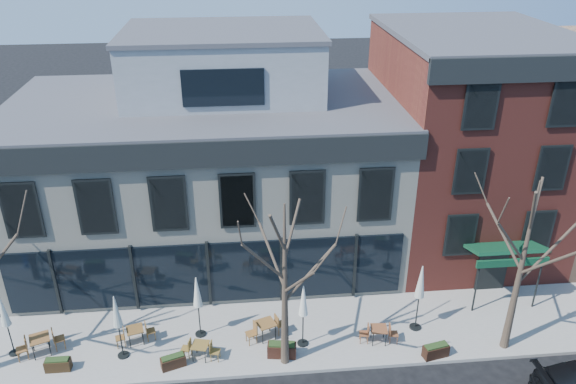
{
  "coord_description": "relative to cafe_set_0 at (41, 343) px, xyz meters",
  "views": [
    {
      "loc": [
        1.48,
        -20.7,
        16.01
      ],
      "look_at": [
        3.7,
        2.0,
        4.67
      ],
      "focal_mm": 35.0,
      "sensor_mm": 36.0,
      "label": 1
    }
  ],
  "objects": [
    {
      "name": "ground",
      "position": [
        6.66,
        2.5,
        -0.65
      ],
      "size": [
        120.0,
        120.0,
        0.0
      ],
      "primitive_type": "plane",
      "color": "black",
      "rests_on": "ground"
    },
    {
      "name": "sidewalk_front",
      "position": [
        9.91,
        0.35,
        -0.58
      ],
      "size": [
        33.5,
        4.7,
        0.15
      ],
      "primitive_type": "cube",
      "color": "gray",
      "rests_on": "ground"
    },
    {
      "name": "sidewalk_side",
      "position": [
        -4.59,
        8.5,
        -0.58
      ],
      "size": [
        4.5,
        12.0,
        0.15
      ],
      "primitive_type": "cube",
      "color": "gray",
      "rests_on": "ground"
    },
    {
      "name": "corner_building",
      "position": [
        6.74,
        7.57,
        4.07
      ],
      "size": [
        18.39,
        10.39,
        11.1
      ],
      "color": "beige",
      "rests_on": "ground"
    },
    {
      "name": "red_brick_building",
      "position": [
        19.66,
        7.48,
        4.98
      ],
      "size": [
        8.2,
        11.78,
        11.18
      ],
      "color": "maroon",
      "rests_on": "ground"
    },
    {
      "name": "tree_mid",
      "position": [
        9.68,
        -1.4,
        3.14
      ],
      "size": [
        3.5,
        3.55,
        7.04
      ],
      "color": "#382B21",
      "rests_on": "sidewalk_front"
    },
    {
      "name": "tree_right",
      "position": [
        18.68,
        -1.4,
        3.37
      ],
      "size": [
        3.72,
        3.77,
        7.48
      ],
      "color": "#382B21",
      "rests_on": "sidewalk_front"
    },
    {
      "name": "cafe_set_0",
      "position": [
        0.0,
        0.0,
        0.0
      ],
      "size": [
        1.9,
        1.08,
        0.98
      ],
      "color": "brown",
      "rests_on": "sidewalk_front"
    },
    {
      "name": "cafe_set_1",
      "position": [
        3.67,
        0.29,
        -0.06
      ],
      "size": [
        1.68,
        0.82,
        0.86
      ],
      "color": "brown",
      "rests_on": "sidewalk_front"
    },
    {
      "name": "cafe_set_2",
      "position": [
        6.36,
        -0.89,
        -0.07
      ],
      "size": [
        1.64,
        0.78,
        0.84
      ],
      "color": "brown",
      "rests_on": "sidewalk_front"
    },
    {
      "name": "cafe_set_3",
      "position": [
        9.02,
        0.06,
        -0.02
      ],
      "size": [
        1.83,
        1.06,
        0.95
      ],
      "color": "brown",
      "rests_on": "sidewalk_front"
    },
    {
      "name": "cafe_set_4",
      "position": [
        13.6,
        -0.64,
        -0.06
      ],
      "size": [
        1.66,
        0.72,
        0.86
      ],
      "color": "brown",
      "rests_on": "sidewalk_front"
    },
    {
      "name": "umbrella_0",
      "position": [
        -1.12,
        0.1,
        1.45
      ],
      "size": [
        0.44,
        0.44,
        2.76
      ],
      "color": "black",
      "rests_on": "sidewalk_front"
    },
    {
      "name": "umbrella_1",
      "position": [
        3.26,
        -0.46,
        1.55
      ],
      "size": [
        0.47,
        0.47,
        2.91
      ],
      "color": "black",
      "rests_on": "sidewalk_front"
    },
    {
      "name": "umbrella_2",
      "position": [
        6.28,
        0.51,
        1.53
      ],
      "size": [
        0.46,
        0.46,
        2.89
      ],
      "color": "black",
      "rests_on": "sidewalk_front"
    },
    {
      "name": "umbrella_3",
      "position": [
        10.48,
        -0.46,
        1.53
      ],
      "size": [
        0.46,
        0.46,
        2.88
      ],
      "color": "black",
      "rests_on": "sidewalk_front"
    },
    {
      "name": "umbrella_4",
      "position": [
        15.39,
        0.06,
        1.71
      ],
      "size": [
        0.5,
        0.5,
        3.14
      ],
      "color": "black",
      "rests_on": "sidewalk_front"
    },
    {
      "name": "planter_0",
      "position": [
        0.89,
        -1.0,
        -0.24
      ],
      "size": [
        0.96,
        0.39,
        0.54
      ],
      "color": "black",
      "rests_on": "sidewalk_front"
    },
    {
      "name": "planter_1",
      "position": [
        5.31,
        -1.27,
        -0.24
      ],
      "size": [
        1.02,
        0.67,
        0.53
      ],
      "color": "black",
      "rests_on": "sidewalk_front"
    },
    {
      "name": "planter_2",
      "position": [
        9.57,
        -1.08,
        -0.19
      ],
      "size": [
        1.19,
        0.62,
        0.64
      ],
      "color": "black",
      "rests_on": "sidewalk_front"
    },
    {
      "name": "planter_3",
      "position": [
        15.66,
        -1.7,
        -0.22
      ],
      "size": [
        1.09,
        0.62,
        0.58
      ],
      "color": "black",
      "rests_on": "sidewalk_front"
    }
  ]
}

